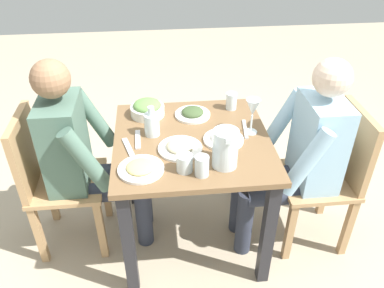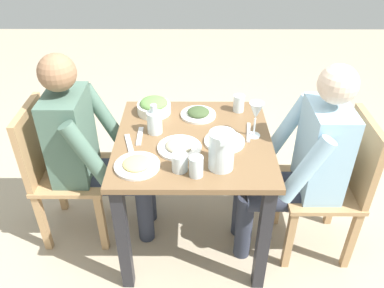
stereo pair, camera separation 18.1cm
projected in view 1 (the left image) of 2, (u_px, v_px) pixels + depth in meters
name	position (u px, v px, depth m)	size (l,w,h in m)	color
ground_plane	(192.00, 235.00, 2.44)	(8.00, 8.00, 0.00)	tan
dining_table	(192.00, 160.00, 2.11)	(0.81, 0.81, 0.72)	brown
chair_near	(331.00, 171.00, 2.19)	(0.40, 0.40, 0.86)	tan
chair_far	(51.00, 176.00, 2.16)	(0.40, 0.40, 0.86)	tan
diner_near	(300.00, 152.00, 2.09)	(0.48, 0.53, 1.16)	#9EC6E0
diner_far	(84.00, 152.00, 2.09)	(0.48, 0.53, 1.16)	#4C6B5B
water_pitcher	(225.00, 148.00, 1.79)	(0.16, 0.12, 0.19)	silver
salad_bowl	(147.00, 108.00, 2.21)	(0.19, 0.19, 0.09)	white
plate_beans	(180.00, 147.00, 1.94)	(0.22, 0.22, 0.04)	white
plate_dolmas	(193.00, 113.00, 2.22)	(0.20, 0.20, 0.05)	white
plate_yoghurt	(224.00, 138.00, 2.01)	(0.21, 0.21, 0.05)	white
plate_fries	(141.00, 168.00, 1.81)	(0.22, 0.22, 0.04)	white
water_glass_far_left	(202.00, 166.00, 1.76)	(0.07, 0.07, 0.10)	silver
water_glass_near_right	(231.00, 101.00, 2.27)	(0.06, 0.06, 0.10)	silver
water_glass_center	(185.00, 163.00, 1.79)	(0.08, 0.08, 0.09)	silver
wine_glass	(253.00, 109.00, 2.00)	(0.08, 0.08, 0.20)	silver
oil_carafe	(152.00, 125.00, 2.04)	(0.08, 0.08, 0.16)	silver
fork_near	(128.00, 147.00, 1.96)	(0.17, 0.03, 0.01)	silver
knife_near	(245.00, 129.00, 2.10)	(0.18, 0.02, 0.01)	silver
fork_far	(138.00, 139.00, 2.02)	(0.17, 0.03, 0.01)	silver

